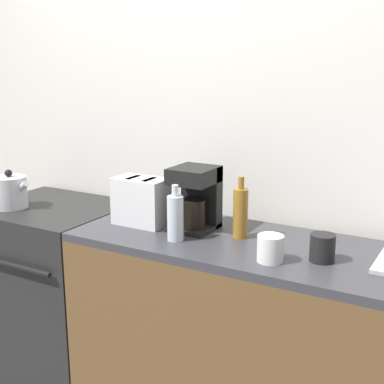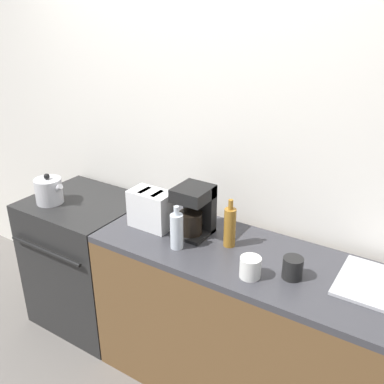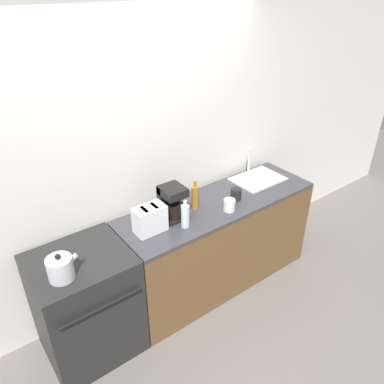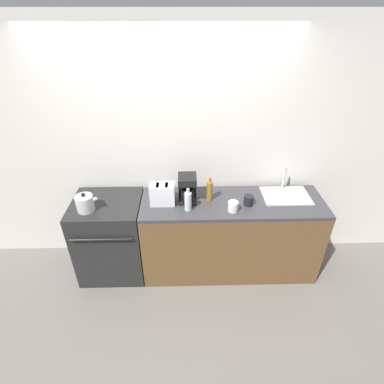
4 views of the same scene
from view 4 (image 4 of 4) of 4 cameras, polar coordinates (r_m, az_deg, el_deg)
name	(u,v)px [view 4 (image 4 of 4)]	position (r m, az deg, el deg)	size (l,w,h in m)	color
ground_plane	(170,286)	(3.45, -4.22, -17.49)	(12.00, 12.00, 0.00)	slate
wall_back	(167,152)	(3.18, -4.69, 7.57)	(8.00, 0.05, 2.60)	silver
stove	(111,236)	(3.43, -15.09, -8.14)	(0.70, 0.65, 0.91)	black
counter_block	(230,236)	(3.36, 7.23, -8.23)	(1.88, 0.60, 0.91)	brown
kettle	(85,203)	(3.07, -19.70, -2.02)	(0.21, 0.17, 0.20)	silver
toaster	(162,194)	(2.99, -5.66, -0.41)	(0.24, 0.15, 0.22)	white
coffee_maker	(187,187)	(3.01, -0.89, 0.98)	(0.18, 0.20, 0.28)	black
sink_tray	(286,195)	(3.28, 17.40, -0.49)	(0.48, 0.36, 0.28)	#B7B7BC
bottle_clear	(188,201)	(2.89, -0.77, -1.74)	(0.07, 0.07, 0.24)	silver
bottle_amber	(210,191)	(3.03, 3.38, 0.27)	(0.06, 0.06, 0.27)	#9E6B23
cup_white	(233,206)	(2.92, 7.84, -2.74)	(0.10, 0.10, 0.10)	white
cup_black	(248,200)	(3.03, 10.71, -1.56)	(0.09, 0.09, 0.10)	black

